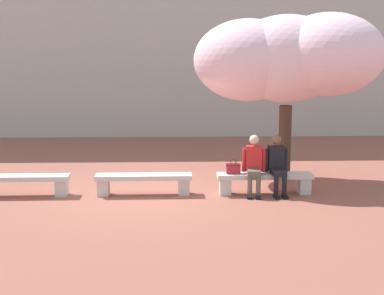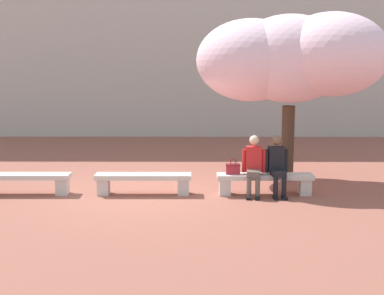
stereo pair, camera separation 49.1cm
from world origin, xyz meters
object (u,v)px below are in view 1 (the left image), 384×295
(handbag, at_px, (233,168))
(person_seated_left, at_px, (254,163))
(stone_bench_west_end, at_px, (20,182))
(cherry_tree_main, at_px, (287,58))
(stone_bench_center, at_px, (265,180))
(person_seated_right, at_px, (277,163))
(stone_bench_near_west, at_px, (144,181))

(handbag, bearing_deg, person_seated_left, -7.49)
(stone_bench_west_end, distance_m, cherry_tree_main, 6.70)
(handbag, xyz_separation_m, cherry_tree_main, (1.42, 1.43, 2.35))
(stone_bench_west_end, height_order, stone_bench_center, same)
(stone_bench_west_end, distance_m, person_seated_right, 5.53)
(stone_bench_west_end, bearing_deg, cherry_tree_main, 13.50)
(stone_bench_center, distance_m, handbag, 0.74)
(stone_bench_near_west, relative_size, stone_bench_center, 1.00)
(person_seated_right, bearing_deg, stone_bench_near_west, 178.94)
(person_seated_right, xyz_separation_m, cherry_tree_main, (0.48, 1.49, 2.23))
(stone_bench_west_end, bearing_deg, handbag, 0.06)
(stone_bench_near_west, distance_m, stone_bench_center, 2.63)
(person_seated_left, height_order, handbag, person_seated_left)
(person_seated_right, relative_size, handbag, 3.81)
(stone_bench_west_end, relative_size, handbag, 6.13)
(handbag, relative_size, cherry_tree_main, 0.08)
(person_seated_right, bearing_deg, handbag, 176.45)
(stone_bench_near_west, height_order, cherry_tree_main, cherry_tree_main)
(stone_bench_near_west, distance_m, person_seated_right, 2.91)
(stone_bench_west_end, xyz_separation_m, stone_bench_near_west, (2.63, 0.00, 0.00))
(person_seated_left, relative_size, cherry_tree_main, 0.29)
(stone_bench_near_west, height_order, person_seated_left, person_seated_left)
(stone_bench_near_west, bearing_deg, person_seated_left, -1.28)
(cherry_tree_main, bearing_deg, stone_bench_near_west, -156.81)
(stone_bench_west_end, xyz_separation_m, stone_bench_center, (5.27, 0.00, 0.00))
(stone_bench_center, bearing_deg, stone_bench_near_west, 180.00)
(stone_bench_center, bearing_deg, stone_bench_west_end, 180.00)
(stone_bench_center, distance_m, person_seated_left, 0.47)
(stone_bench_center, height_order, person_seated_left, person_seated_left)
(stone_bench_west_end, distance_m, handbag, 4.58)
(stone_bench_center, distance_m, person_seated_right, 0.46)
(stone_bench_center, bearing_deg, person_seated_right, -12.13)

